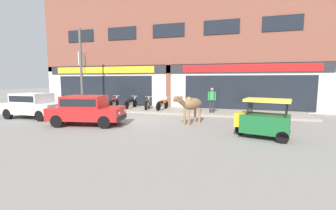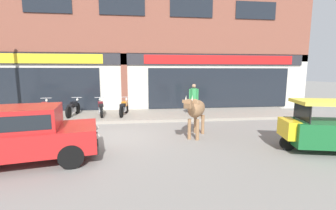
# 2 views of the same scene
# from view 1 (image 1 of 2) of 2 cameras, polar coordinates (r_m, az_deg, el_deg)

# --- Properties ---
(ground_plane) EXTENTS (90.00, 90.00, 0.00)m
(ground_plane) POSITION_cam_1_polar(r_m,az_deg,el_deg) (12.66, -6.80, -3.83)
(ground_plane) COLOR gray
(sidewalk) EXTENTS (19.00, 3.17, 0.13)m
(sidewalk) POSITION_cam_1_polar(r_m,az_deg,el_deg) (16.15, -1.47, -1.31)
(sidewalk) COLOR gray
(sidewalk) RESTS_ON ground
(shop_building) EXTENTS (23.00, 1.40, 9.91)m
(shop_building) POSITION_cam_1_polar(r_m,az_deg,el_deg) (17.93, 0.36, 14.51)
(shop_building) COLOR brown
(shop_building) RESTS_ON ground
(cow) EXTENTS (1.25, 1.95, 1.61)m
(cow) POSITION_cam_1_polar(r_m,az_deg,el_deg) (11.41, 5.87, 0.16)
(cow) COLOR #936B47
(cow) RESTS_ON ground
(car_0) EXTENTS (3.81, 2.25, 1.46)m
(car_0) POSITION_cam_1_polar(r_m,az_deg,el_deg) (11.84, -20.06, -0.91)
(car_0) COLOR black
(car_0) RESTS_ON ground
(car_1) EXTENTS (3.63, 1.64, 1.46)m
(car_1) POSITION_cam_1_polar(r_m,az_deg,el_deg) (15.30, -31.01, 0.15)
(car_1) COLOR black
(car_1) RESTS_ON ground
(auto_rickshaw) EXTENTS (2.13, 1.54, 1.52)m
(auto_rickshaw) POSITION_cam_1_polar(r_m,az_deg,el_deg) (9.47, 22.97, -3.75)
(auto_rickshaw) COLOR black
(auto_rickshaw) RESTS_ON ground
(motorcycle_0) EXTENTS (0.54, 1.80, 0.88)m
(motorcycle_0) POSITION_cam_1_polar(r_m,az_deg,el_deg) (17.53, -13.60, 0.62)
(motorcycle_0) COLOR black
(motorcycle_0) RESTS_ON sidewalk
(motorcycle_1) EXTENTS (0.52, 1.81, 0.88)m
(motorcycle_1) POSITION_cam_1_polar(r_m,az_deg,el_deg) (16.98, -9.46, 0.53)
(motorcycle_1) COLOR black
(motorcycle_1) RESTS_ON sidewalk
(motorcycle_2) EXTENTS (0.63, 1.79, 0.88)m
(motorcycle_2) POSITION_cam_1_polar(r_m,az_deg,el_deg) (16.34, -5.28, 0.36)
(motorcycle_2) COLOR black
(motorcycle_2) RESTS_ON sidewalk
(motorcycle_3) EXTENTS (0.57, 1.81, 0.88)m
(motorcycle_3) POSITION_cam_1_polar(r_m,az_deg,el_deg) (15.89, -1.45, 0.21)
(motorcycle_3) COLOR black
(motorcycle_3) RESTS_ON sidewalk
(pedestrian) EXTENTS (0.50, 0.32, 1.60)m
(pedestrian) POSITION_cam_1_polar(r_m,az_deg,el_deg) (14.58, 11.08, 1.88)
(pedestrian) COLOR #2D2D33
(pedestrian) RESTS_ON sidewalk
(utility_pole) EXTENTS (0.18, 0.18, 5.72)m
(utility_pole) POSITION_cam_1_polar(r_m,az_deg,el_deg) (17.58, -21.19, 8.47)
(utility_pole) COLOR #595651
(utility_pole) RESTS_ON sidewalk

